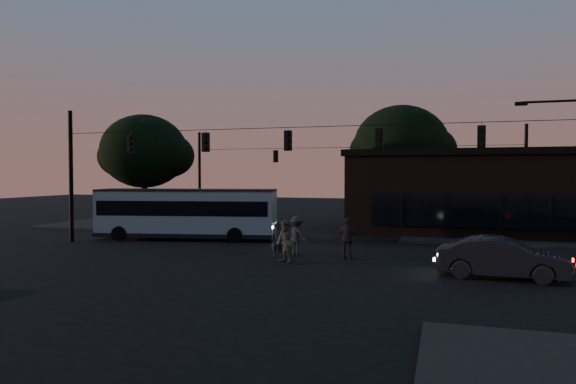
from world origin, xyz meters
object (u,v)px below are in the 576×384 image
(pedestrian_a, at_px, (277,240))
(pedestrian_b, at_px, (285,242))
(car, at_px, (502,258))
(building, at_px, (469,192))
(pedestrian_d, at_px, (297,235))
(bus, at_px, (187,211))
(pedestrian_c, at_px, (348,239))

(pedestrian_a, distance_m, pedestrian_b, 1.72)
(car, distance_m, pedestrian_b, 8.77)
(car, height_order, pedestrian_b, pedestrian_b)
(building, xyz_separation_m, pedestrian_d, (-8.34, -12.64, -1.77))
(bus, relative_size, pedestrian_b, 5.78)
(pedestrian_a, height_order, pedestrian_b, pedestrian_b)
(pedestrian_b, bearing_deg, bus, -178.50)
(building, bearing_deg, pedestrian_a, -123.69)
(pedestrian_a, xyz_separation_m, pedestrian_b, (0.86, -1.48, 0.14))
(building, relative_size, pedestrian_a, 9.64)
(building, height_order, pedestrian_a, building)
(building, bearing_deg, car, -87.99)
(bus, bearing_deg, car, -33.08)
(bus, bearing_deg, pedestrian_c, -33.59)
(car, bearing_deg, bus, 73.86)
(bus, bearing_deg, pedestrian_d, -35.74)
(pedestrian_a, bearing_deg, pedestrian_d, 41.22)
(bus, height_order, pedestrian_c, bus)
(bus, xyz_separation_m, pedestrian_c, (10.50, -4.36, -0.71))
(building, relative_size, pedestrian_b, 8.17)
(pedestrian_b, distance_m, pedestrian_d, 2.40)
(building, xyz_separation_m, car, (0.55, -15.80, -1.94))
(pedestrian_c, xyz_separation_m, pedestrian_d, (-2.62, 0.73, -0.02))
(pedestrian_c, bearing_deg, bus, -18.45)
(pedestrian_c, bearing_deg, pedestrian_a, 7.23)
(building, height_order, pedestrian_c, building)
(pedestrian_c, height_order, pedestrian_d, pedestrian_c)
(car, xyz_separation_m, pedestrian_d, (-8.90, 3.16, 0.17))
(bus, xyz_separation_m, pedestrian_b, (8.05, -6.02, -0.74))
(building, distance_m, bus, 18.59)
(building, distance_m, pedestrian_c, 14.65)
(pedestrian_a, xyz_separation_m, pedestrian_d, (0.69, 0.92, 0.14))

